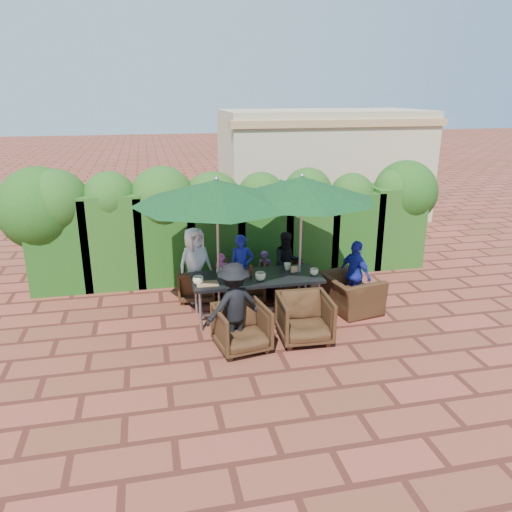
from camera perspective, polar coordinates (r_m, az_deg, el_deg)
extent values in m
plane|color=brown|center=(8.62, 0.73, -7.30)|extent=(80.00, 80.00, 0.00)
cube|color=black|center=(8.45, 0.02, -2.49)|extent=(2.19, 0.90, 0.05)
cube|color=gray|center=(8.68, 0.02, -6.23)|extent=(1.99, 0.05, 0.05)
cylinder|color=gray|center=(8.13, -6.34, -6.34)|extent=(0.05, 0.05, 0.70)
cylinder|color=gray|center=(8.77, -6.85, -4.46)|extent=(0.05, 0.05, 0.70)
cylinder|color=gray|center=(8.54, 7.09, -5.13)|extent=(0.05, 0.05, 0.70)
cylinder|color=gray|center=(9.15, 5.66, -3.44)|extent=(0.05, 0.05, 0.70)
cylinder|color=gray|center=(8.66, -4.16, -7.12)|extent=(0.44, 0.44, 0.03)
cylinder|color=gray|center=(8.22, -4.35, 0.36)|extent=(0.04, 0.04, 2.40)
cone|color=#0B3212|center=(7.96, -4.52, 7.36)|extent=(2.71, 2.71, 0.38)
sphere|color=gray|center=(7.93, -4.56, 8.78)|extent=(0.08, 0.08, 0.08)
cylinder|color=gray|center=(8.93, 4.85, -6.30)|extent=(0.44, 0.44, 0.03)
cylinder|color=gray|center=(8.51, 5.07, 0.97)|extent=(0.04, 0.04, 2.40)
cone|color=#0B3212|center=(8.26, 5.26, 7.74)|extent=(2.48, 2.48, 0.38)
sphere|color=gray|center=(8.23, 5.31, 9.11)|extent=(0.08, 0.08, 0.08)
imported|color=black|center=(9.36, -6.58, -2.99)|extent=(0.80, 0.76, 0.69)
imported|color=black|center=(9.34, -1.17, -2.64)|extent=(0.89, 0.85, 0.77)
imported|color=black|center=(9.52, 3.36, -2.42)|extent=(0.86, 0.83, 0.72)
imported|color=black|center=(7.54, -1.63, -7.99)|extent=(0.86, 0.82, 0.77)
imported|color=black|center=(7.83, 5.59, -6.87)|extent=(0.82, 0.77, 0.81)
imported|color=black|center=(8.98, 10.79, -3.55)|extent=(0.82, 1.09, 0.87)
imported|color=white|center=(9.24, -6.98, -0.96)|extent=(0.79, 0.66, 1.39)
imported|color=#1E24A2|center=(9.30, -1.64, -1.26)|extent=(0.48, 0.41, 1.22)
imported|color=black|center=(9.55, 3.58, -0.79)|extent=(0.59, 0.37, 1.21)
imported|color=black|center=(7.51, -2.55, -5.70)|extent=(0.94, 0.63, 1.35)
imported|color=#1E24A2|center=(9.09, 11.28, -2.05)|extent=(0.60, 0.81, 1.23)
imported|color=#E350A0|center=(9.38, -3.92, -2.29)|extent=(0.38, 0.34, 0.87)
imported|color=purple|center=(9.67, 1.01, -1.76)|extent=(0.33, 0.28, 0.81)
imported|color=#258B3A|center=(12.54, 2.83, 5.00)|extent=(1.67, 1.08, 1.68)
imported|color=#E350A0|center=(12.87, 6.48, 5.71)|extent=(1.01, 0.76, 1.88)
imported|color=gray|center=(13.13, 10.11, 5.33)|extent=(1.07, 1.14, 1.68)
imported|color=beige|center=(8.13, -6.64, -2.78)|extent=(0.17, 0.17, 0.14)
imported|color=beige|center=(8.46, -4.16, -1.89)|extent=(0.13, 0.13, 0.12)
imported|color=beige|center=(8.25, 0.51, -2.33)|extent=(0.17, 0.17, 0.14)
imported|color=beige|center=(8.75, 3.60, -1.19)|extent=(0.13, 0.13, 0.12)
imported|color=beige|center=(8.55, 6.65, -1.79)|extent=(0.14, 0.14, 0.11)
cylinder|color=#B20C0A|center=(8.48, -0.62, -1.62)|extent=(0.04, 0.04, 0.17)
cylinder|color=#4C230C|center=(8.45, -0.57, -1.69)|extent=(0.04, 0.04, 0.17)
cube|color=#946E47|center=(8.14, -5.60, -3.16)|extent=(0.35, 0.25, 0.02)
cube|color=tan|center=(8.37, -1.48, -2.14)|extent=(0.12, 0.06, 0.10)
cube|color=tan|center=(8.66, 4.39, -1.50)|extent=(0.12, 0.06, 0.10)
cube|color=#14390F|center=(10.41, -21.44, 1.33)|extent=(1.15, 0.95, 1.82)
sphere|color=#14390F|center=(10.22, -21.96, 5.68)|extent=(1.28, 1.28, 1.28)
cube|color=#14390F|center=(10.28, -15.96, 1.84)|extent=(1.15, 0.95, 1.87)
sphere|color=#14390F|center=(10.09, -16.37, 6.39)|extent=(1.02, 1.02, 1.02)
cube|color=#14390F|center=(10.26, -10.38, 2.09)|extent=(1.15, 0.95, 1.82)
sphere|color=#14390F|center=(10.07, -10.64, 6.52)|extent=(1.26, 1.26, 1.26)
cube|color=#14390F|center=(10.35, -4.83, 2.14)|extent=(1.15, 0.95, 1.71)
sphere|color=#14390F|center=(10.17, -4.94, 6.22)|extent=(1.21, 1.21, 1.21)
cube|color=#14390F|center=(10.51, 0.58, 2.68)|extent=(1.15, 0.95, 1.78)
sphere|color=#14390F|center=(10.33, 0.59, 6.91)|extent=(0.98, 0.98, 0.98)
cube|color=#14390F|center=(10.77, 5.78, 3.03)|extent=(1.15, 0.95, 1.81)
sphere|color=#14390F|center=(10.59, 5.91, 7.23)|extent=(1.04, 1.04, 1.04)
cube|color=#14390F|center=(11.13, 10.68, 3.04)|extent=(1.15, 0.95, 1.71)
sphere|color=#14390F|center=(10.96, 10.91, 6.84)|extent=(0.95, 0.95, 0.95)
cube|color=#14390F|center=(11.54, 15.28, 3.42)|extent=(1.15, 0.95, 1.77)
sphere|color=#14390F|center=(11.37, 15.61, 7.24)|extent=(0.95, 0.95, 0.95)
sphere|color=#14390F|center=(10.39, -23.43, 4.99)|extent=(1.60, 1.60, 1.60)
sphere|color=#14390F|center=(11.61, 16.68, 7.00)|extent=(1.40, 1.40, 1.40)
cube|color=tan|center=(15.64, 7.59, 10.35)|extent=(6.00, 3.00, 3.20)
cube|color=tan|center=(14.16, 9.84, 14.72)|extent=(6.20, 0.25, 0.20)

